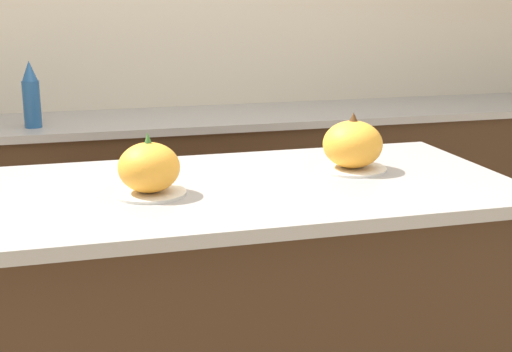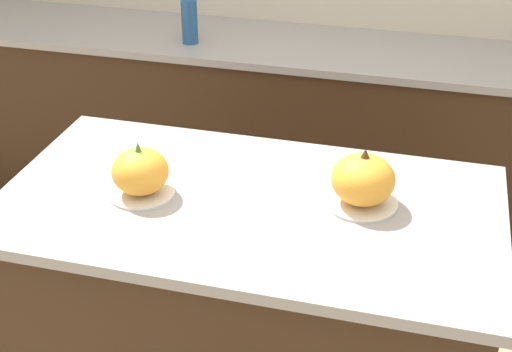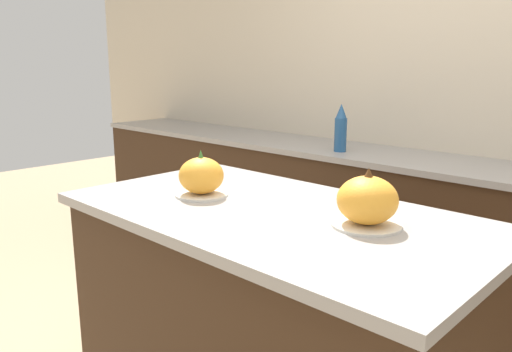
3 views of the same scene
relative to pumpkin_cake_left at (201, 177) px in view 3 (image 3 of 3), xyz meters
The scene contains 6 objects.
wall_back 1.86m from the pumpkin_cake_left, 80.35° to the left, with size 8.00×0.06×2.50m.
kitchen_island 0.63m from the pumpkin_cake_left, ahead, with size 1.45×0.79×0.96m.
back_counter 1.63m from the pumpkin_cake_left, 78.27° to the left, with size 6.00×0.60×0.91m.
pumpkin_cake_left is the anchor object (origin of this frame).
pumpkin_cake_right 0.64m from the pumpkin_cake_left, 10.00° to the left, with size 0.21×0.21×0.18m.
bottle_tall 1.42m from the pumpkin_cake_left, 103.70° to the left, with size 0.07×0.07×0.29m.
Camera 3 is at (1.06, -1.18, 1.43)m, focal length 35.00 mm.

